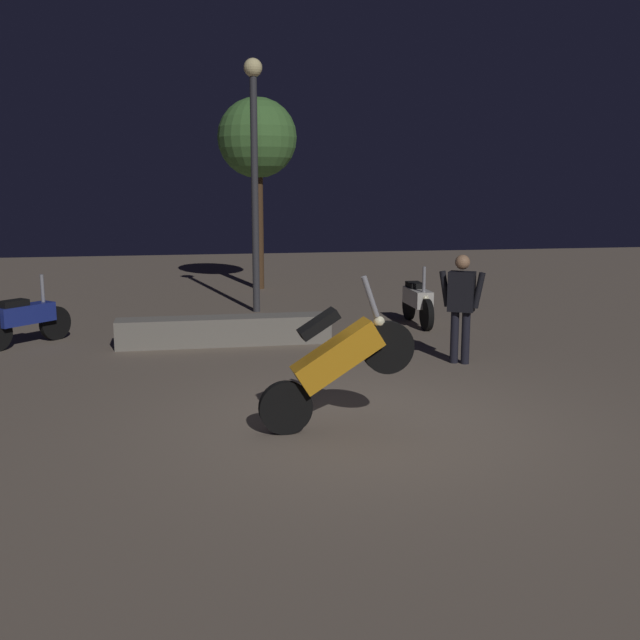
% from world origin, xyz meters
% --- Properties ---
extents(ground_plane, '(40.00, 40.00, 0.00)m').
position_xyz_m(ground_plane, '(0.00, 0.00, 0.00)').
color(ground_plane, '#756656').
extents(motorcycle_orange_foreground, '(1.66, 0.35, 1.63)m').
position_xyz_m(motorcycle_orange_foreground, '(-0.33, -0.20, 0.74)').
color(motorcycle_orange_foreground, black).
rests_on(motorcycle_orange_foreground, ground_plane).
extents(motorcycle_white_parked_left, '(0.31, 1.66, 1.11)m').
position_xyz_m(motorcycle_white_parked_left, '(2.33, 5.40, 0.44)').
color(motorcycle_white_parked_left, black).
rests_on(motorcycle_white_parked_left, ground_plane).
extents(motorcycle_blue_parked_right, '(1.23, 1.26, 1.11)m').
position_xyz_m(motorcycle_blue_parked_right, '(-4.37, 4.80, 0.44)').
color(motorcycle_blue_parked_right, black).
rests_on(motorcycle_blue_parked_right, ground_plane).
extents(person_rider_beside, '(0.61, 0.42, 1.57)m').
position_xyz_m(person_rider_beside, '(2.02, 2.41, 0.93)').
color(person_rider_beside, black).
rests_on(person_rider_beside, ground_plane).
extents(streetlamp_near, '(0.36, 0.36, 4.91)m').
position_xyz_m(streetlamp_near, '(-0.43, 7.36, 3.13)').
color(streetlamp_near, '#38383D').
rests_on(streetlamp_near, ground_plane).
extents(tree_left_bg, '(1.89, 1.89, 4.56)m').
position_xyz_m(tree_left_bg, '(-0.03, 10.70, 3.56)').
color(tree_left_bg, '#4C331E').
rests_on(tree_left_bg, ground_plane).
extents(planter_wall_low, '(3.41, 0.50, 0.45)m').
position_xyz_m(planter_wall_low, '(-1.24, 4.31, 0.23)').
color(planter_wall_low, gray).
rests_on(planter_wall_low, ground_plane).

